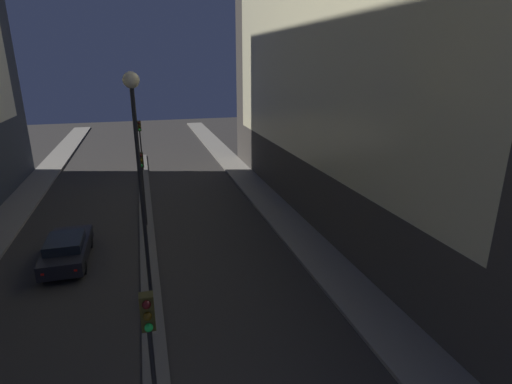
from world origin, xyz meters
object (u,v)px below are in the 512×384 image
(traffic_light_far, at_px, (140,134))
(street_lamp, at_px, (137,141))
(traffic_light_near, at_px, (150,340))
(car_left_lane, at_px, (67,249))
(traffic_light_mid, at_px, (142,172))

(traffic_light_far, xyz_separation_m, street_lamp, (0.00, -21.32, 3.30))
(traffic_light_near, bearing_deg, car_left_lane, 108.28)
(traffic_light_near, xyz_separation_m, car_left_lane, (-3.86, 11.70, -2.68))
(traffic_light_near, height_order, traffic_light_far, same)
(traffic_light_near, distance_m, car_left_lane, 12.60)
(traffic_light_mid, relative_size, car_left_lane, 0.95)
(traffic_light_mid, height_order, traffic_light_far, same)
(traffic_light_near, height_order, traffic_light_mid, same)
(traffic_light_mid, xyz_separation_m, traffic_light_far, (0.00, 13.45, 0.00))
(traffic_light_mid, distance_m, traffic_light_far, 13.45)
(traffic_light_far, bearing_deg, traffic_light_mid, -90.00)
(traffic_light_mid, distance_m, car_left_lane, 6.00)
(traffic_light_far, distance_m, street_lamp, 21.57)
(traffic_light_near, bearing_deg, traffic_light_mid, 90.00)
(traffic_light_near, bearing_deg, street_lamp, 90.00)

